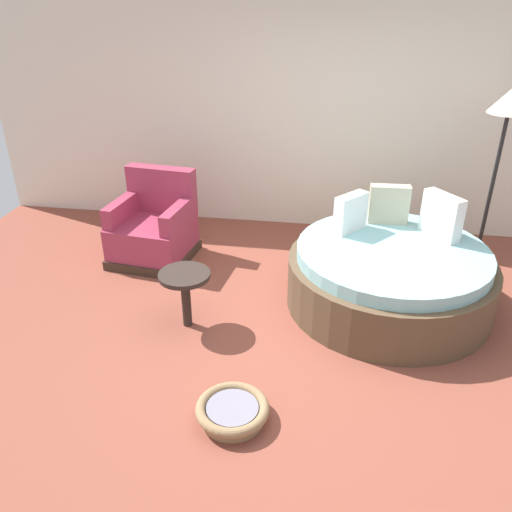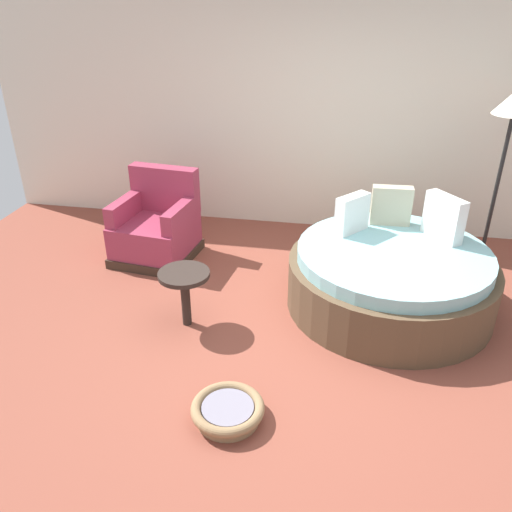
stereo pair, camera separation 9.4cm
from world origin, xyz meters
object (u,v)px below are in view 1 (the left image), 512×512
(round_daybed, at_px, (390,275))
(red_armchair, at_px, (154,229))
(side_table, at_px, (185,283))
(floor_lamp, at_px, (507,118))
(pet_basket, at_px, (232,411))

(round_daybed, distance_m, red_armchair, 2.51)
(red_armchair, xyz_separation_m, side_table, (0.69, -1.20, 0.10))
(round_daybed, bearing_deg, side_table, -160.02)
(side_table, bearing_deg, floor_lamp, 31.10)
(round_daybed, relative_size, pet_basket, 3.66)
(round_daybed, relative_size, floor_lamp, 1.03)
(red_armchair, relative_size, pet_basket, 1.84)
(red_armchair, xyz_separation_m, pet_basket, (1.31, -2.25, -0.26))
(round_daybed, height_order, floor_lamp, floor_lamp)
(side_table, distance_m, floor_lamp, 3.43)
(round_daybed, distance_m, pet_basket, 2.04)
(red_armchair, xyz_separation_m, floor_lamp, (3.47, 0.47, 1.20))
(side_table, bearing_deg, red_armchair, 119.94)
(pet_basket, bearing_deg, side_table, 120.43)
(round_daybed, distance_m, floor_lamp, 1.91)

